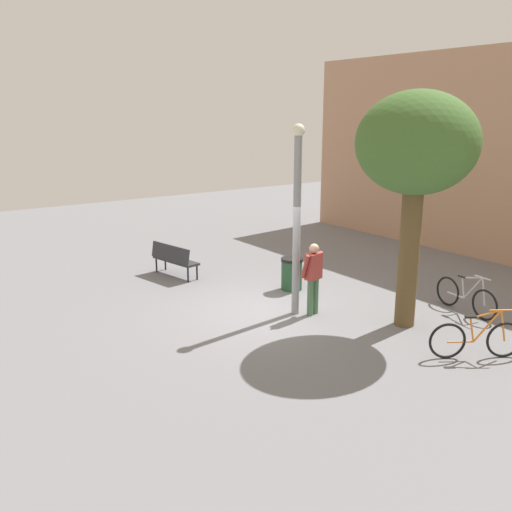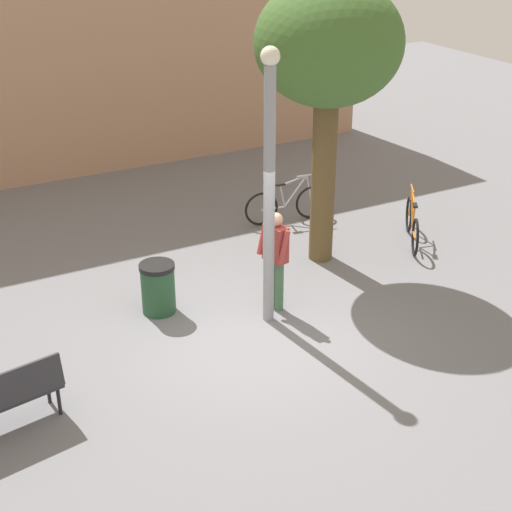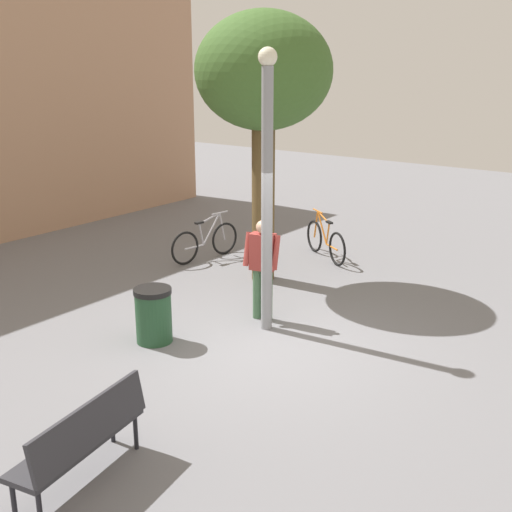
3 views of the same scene
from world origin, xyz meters
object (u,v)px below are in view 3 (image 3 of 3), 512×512
park_bench (84,436)px  plaza_tree (264,77)px  trash_bin (154,315)px  bicycle_silver (206,242)px  person_by_lamppost (263,263)px  bicycle_orange (325,241)px  lamppost (267,183)px

park_bench → plaza_tree: (6.24, 2.40, 3.27)m
plaza_tree → trash_bin: 4.80m
bicycle_silver → park_bench: bearing=-147.7°
person_by_lamppost → bicycle_orange: size_ratio=1.08×
lamppost → park_bench: (-4.30, -0.90, -1.79)m
person_by_lamppost → bicycle_silver: person_by_lamppost is taller
lamppost → park_bench: bearing=-168.2°
person_by_lamppost → bicycle_orange: 3.74m
lamppost → trash_bin: (-1.44, 1.05, -1.91)m
bicycle_orange → trash_bin: size_ratio=1.83×
lamppost → plaza_tree: (1.93, 1.49, 1.48)m
bicycle_silver → bicycle_orange: same height
person_by_lamppost → trash_bin: person_by_lamppost is taller
plaza_tree → trash_bin: (-3.37, -0.44, -3.39)m
bicycle_silver → bicycle_orange: bearing=-51.3°
person_by_lamppost → park_bench: (-4.58, -1.18, -0.42)m
person_by_lamppost → bicycle_orange: (3.57, 0.96, -0.58)m
bicycle_silver → lamppost: bearing=-124.7°
lamppost → bicycle_orange: lamppost is taller
plaza_tree → bicycle_silver: size_ratio=2.77×
park_bench → bicycle_silver: size_ratio=0.92×
lamppost → bicycle_silver: 4.40m
park_bench → trash_bin: size_ratio=1.95×
person_by_lamppost → bicycle_silver: size_ratio=0.93×
person_by_lamppost → plaza_tree: 3.51m
plaza_tree → bicycle_orange: 3.93m
lamppost → person_by_lamppost: 1.43m
park_bench → trash_bin: (2.87, 1.96, -0.12)m
bicycle_orange → lamppost: bearing=-162.0°
bicycle_silver → trash_bin: (-3.68, -2.19, 0.04)m
bicycle_silver → trash_bin: bicycle_silver is taller
bicycle_silver → trash_bin: size_ratio=2.12×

